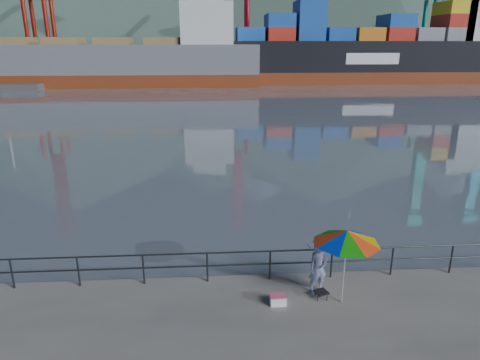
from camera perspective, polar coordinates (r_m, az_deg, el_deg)
name	(u,v)px	position (r m, az deg, el deg)	size (l,w,h in m)	color
harbor_water	(213,67)	(140.56, -3.66, 14.82)	(500.00, 280.00, 0.00)	slate
far_dock	(256,75)	(104.19, 2.15, 13.80)	(200.00, 40.00, 0.40)	#514F4C
guardrail	(239,266)	(13.86, -0.16, -11.35)	(22.00, 0.06, 1.03)	#2D3033
container_stacks	(355,62)	(109.83, 15.03, 14.92)	(58.00, 8.40, 7.80)	gray
fisherman	(318,268)	(13.36, 10.39, -11.41)	(0.60, 0.39, 1.64)	#354296
beach_umbrella	(347,237)	(12.41, 14.06, -7.37)	(2.34, 2.34, 2.30)	white
folding_stool	(321,295)	(13.40, 10.78, -14.78)	(0.46, 0.46, 0.23)	black
cooler_bag	(278,300)	(12.97, 5.08, -15.66)	(0.46, 0.31, 0.27)	white
fishing_rod	(310,275)	(14.59, 9.36, -12.36)	(0.02, 0.02, 2.17)	black
bulk_carrier	(129,61)	(81.60, -14.55, 15.08)	(49.84, 8.63, 14.50)	maroon
container_ship	(373,50)	(90.45, 17.30, 16.16)	(56.02, 9.34, 18.10)	maroon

